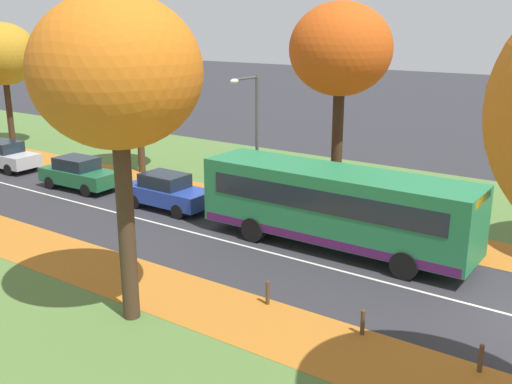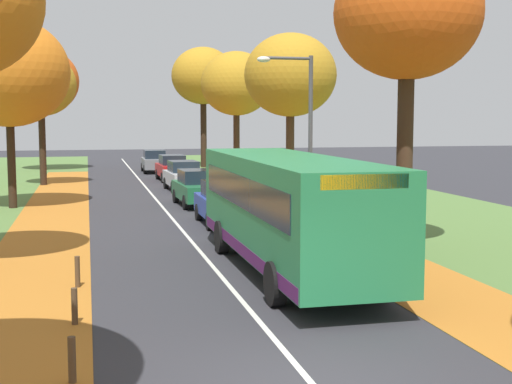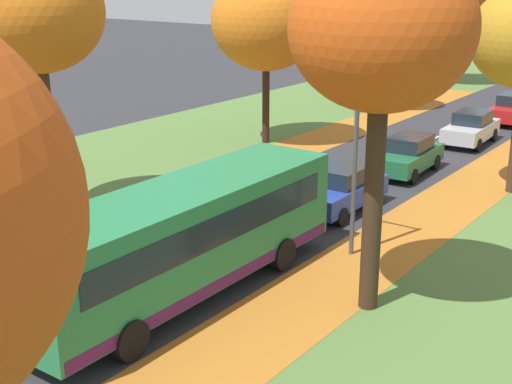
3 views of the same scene
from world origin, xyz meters
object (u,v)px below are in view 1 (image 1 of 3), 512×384
object	(u,v)px
bus	(336,204)
car_silver_third_in_line	(5,156)
tree_right_mid	(137,65)
streetlamp_right	(253,128)
tree_right_far	(3,54)
car_blue_lead	(167,192)
tree_right_near	(341,51)
tree_left_near	(117,74)
bollard_second	(481,359)
bollard_third	(363,323)
car_green_following	(79,173)
bollard_fourth	(268,293)

from	to	relation	value
bus	car_silver_third_in_line	xyz separation A→B (m)	(0.09, 21.06, -0.89)
tree_right_mid	streetlamp_right	size ratio (longest dim) A/B	1.31
tree_right_far	car_blue_lead	xyz separation A→B (m)	(-4.24, -18.15, -5.25)
tree_right_near	streetlamp_right	distance (m)	4.93
tree_left_near	tree_right_mid	bearing A→B (deg)	44.43
tree_right_mid	car_blue_lead	distance (m)	8.87
bollard_second	bollard_third	xyz separation A→B (m)	(-0.01, 3.11, 0.00)
streetlamp_right	car_green_following	world-z (taller)	streetlamp_right
car_green_following	tree_right_near	bearing A→B (deg)	-69.80
bollard_fourth	car_silver_third_in_line	xyz separation A→B (m)	(5.38, 21.61, 0.44)
bollard_third	car_green_following	xyz separation A→B (m)	(5.13, 17.99, 0.45)
car_blue_lead	car_silver_third_in_line	xyz separation A→B (m)	(0.14, 12.63, 0.00)
tree_right_near	bus	world-z (taller)	tree_right_near
bollard_second	bollard_third	distance (m)	3.11
streetlamp_right	tree_right_far	bearing A→B (deg)	83.88
tree_right_far	bus	distance (m)	27.26
tree_right_near	tree_right_mid	size ratio (longest dim) A/B	1.15
bollard_fourth	car_silver_third_in_line	bearing A→B (deg)	76.03
tree_right_near	tree_right_mid	bearing A→B (deg)	90.42
bollard_fourth	bollard_second	bearing A→B (deg)	-90.05
tree_right_far	bus	size ratio (longest dim) A/B	0.78
tree_right_near	bollard_second	size ratio (longest dim) A/B	12.49
tree_left_near	bus	world-z (taller)	tree_left_near
tree_left_near	bollard_fourth	world-z (taller)	tree_left_near
bollard_fourth	car_silver_third_in_line	distance (m)	22.27
tree_right_near	tree_right_mid	world-z (taller)	tree_right_near
car_green_following	car_silver_third_in_line	world-z (taller)	same
streetlamp_right	bus	size ratio (longest dim) A/B	0.58
bollard_fourth	streetlamp_right	size ratio (longest dim) A/B	0.12
tree_left_near	tree_right_near	bearing A→B (deg)	0.08
tree_left_near	bollard_fourth	distance (m)	7.66
bollard_third	streetlamp_right	size ratio (longest dim) A/B	0.12
bollard_second	bollard_fourth	bearing A→B (deg)	89.95
bus	car_blue_lead	world-z (taller)	bus
tree_right_near	streetlamp_right	bearing A→B (deg)	129.93
tree_right_mid	bollard_third	bearing A→B (deg)	-117.78
tree_right_near	car_silver_third_in_line	distance (m)	20.24
streetlamp_right	tree_right_mid	bearing A→B (deg)	76.07
tree_left_near	streetlamp_right	xyz separation A→B (m)	(10.07, 2.87, -3.17)
tree_right_near	car_blue_lead	world-z (taller)	tree_right_near
tree_right_far	bollard_third	world-z (taller)	tree_right_far
tree_right_far	bollard_third	bearing A→B (deg)	-107.43
tree_right_near	bollard_fourth	world-z (taller)	tree_right_near
tree_left_near	streetlamp_right	world-z (taller)	tree_left_near
tree_right_near	tree_right_far	distance (m)	24.36
bollard_third	bollard_fourth	size ratio (longest dim) A/B	0.97
bollard_fourth	tree_right_near	bearing A→B (deg)	16.25
tree_left_near	tree_right_near	world-z (taller)	tree_right_near
tree_right_far	bollard_second	world-z (taller)	tree_right_far
tree_right_mid	car_silver_third_in_line	distance (m)	9.36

